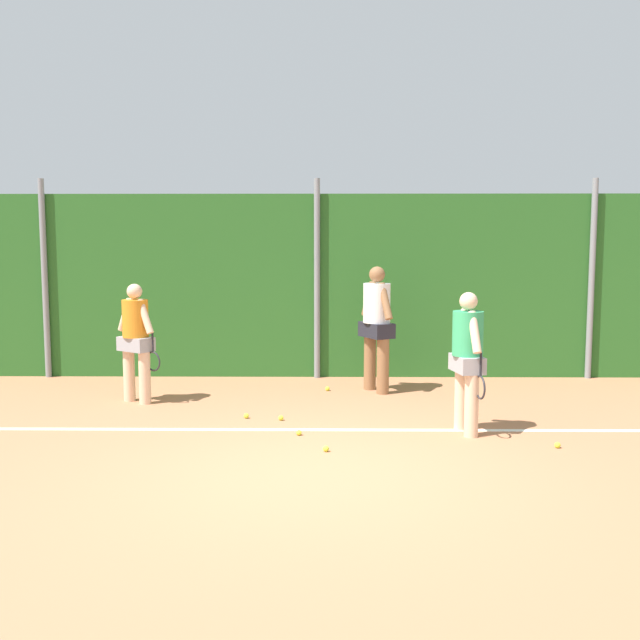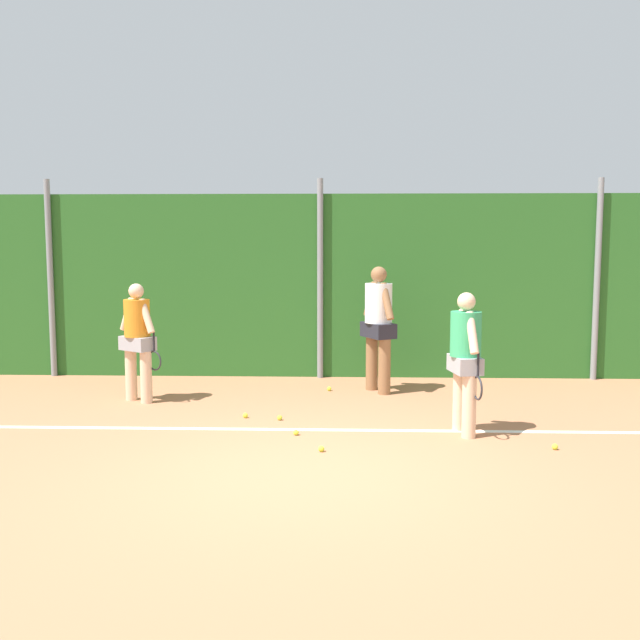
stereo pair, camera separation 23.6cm
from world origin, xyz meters
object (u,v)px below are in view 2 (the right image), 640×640
object	(u,v)px
tennis_ball_3	(321,449)
tennis_ball_5	(245,415)
tennis_ball_2	(555,447)
tennis_ball_4	(329,389)
player_foreground_near	(465,355)
player_backcourt_far	(378,322)
tennis_ball_1	(280,418)
tennis_ball_0	(296,432)
player_midcourt	(138,336)

from	to	relation	value
tennis_ball_3	tennis_ball_5	distance (m)	1.80
tennis_ball_2	tennis_ball_4	xyz separation A→B (m)	(-2.56, 3.04, 0.00)
player_foreground_near	tennis_ball_5	distance (m)	2.94
player_backcourt_far	tennis_ball_4	xyz separation A→B (m)	(-0.74, 0.03, -1.04)
player_backcourt_far	tennis_ball_1	bearing A→B (deg)	-64.65
tennis_ball_0	tennis_ball_4	distance (m)	2.57
tennis_ball_0	tennis_ball_5	bearing A→B (deg)	131.26
player_midcourt	tennis_ball_3	size ratio (longest dim) A/B	25.58
tennis_ball_1	player_foreground_near	bearing A→B (deg)	-14.39
player_midcourt	tennis_ball_4	world-z (taller)	player_midcourt
tennis_ball_3	player_backcourt_far	bearing A→B (deg)	76.63
player_midcourt	tennis_ball_0	distance (m)	3.08
player_backcourt_far	tennis_ball_2	bearing A→B (deg)	2.92
tennis_ball_5	player_backcourt_far	bearing A→B (deg)	43.55
tennis_ball_2	tennis_ball_5	world-z (taller)	same
player_backcourt_far	tennis_ball_0	world-z (taller)	player_backcourt_far
player_foreground_near	player_backcourt_far	size ratio (longest dim) A/B	0.89
tennis_ball_0	tennis_ball_1	xyz separation A→B (m)	(-0.26, 0.71, 0.00)
player_midcourt	tennis_ball_0	xyz separation A→B (m)	(2.37, -1.74, -0.91)
player_backcourt_far	tennis_ball_1	distance (m)	2.48
player_backcourt_far	player_midcourt	bearing A→B (deg)	-105.47
player_midcourt	tennis_ball_4	xyz separation A→B (m)	(2.70, 0.81, -0.91)
tennis_ball_1	tennis_ball_5	xyz separation A→B (m)	(-0.46, 0.10, 0.00)
player_backcourt_far	tennis_ball_3	xyz separation A→B (m)	(-0.76, -3.18, -1.04)
tennis_ball_5	tennis_ball_4	bearing A→B (deg)	58.79
tennis_ball_0	tennis_ball_3	size ratio (longest dim) A/B	1.00
tennis_ball_5	tennis_ball_3	bearing A→B (deg)	-54.95
tennis_ball_4	tennis_ball_1	bearing A→B (deg)	-107.93
player_midcourt	tennis_ball_4	bearing A→B (deg)	51.30
player_midcourt	player_backcourt_far	xyz separation A→B (m)	(3.44, 0.78, 0.13)
tennis_ball_1	tennis_ball_4	size ratio (longest dim) A/B	1.00
player_backcourt_far	tennis_ball_4	bearing A→B (deg)	-120.59
player_foreground_near	tennis_ball_2	size ratio (longest dim) A/B	25.61
player_backcourt_far	tennis_ball_3	bearing A→B (deg)	-41.56
player_foreground_near	tennis_ball_3	distance (m)	2.06
player_backcourt_far	tennis_ball_5	xyz separation A→B (m)	(-1.79, -1.70, -1.04)
tennis_ball_1	tennis_ball_4	bearing A→B (deg)	72.07
player_foreground_near	player_midcourt	world-z (taller)	player_foreground_near
tennis_ball_2	tennis_ball_1	bearing A→B (deg)	159.13
tennis_ball_1	player_midcourt	bearing A→B (deg)	153.98
player_backcourt_far	tennis_ball_2	distance (m)	3.66
tennis_ball_5	tennis_ball_2	bearing A→B (deg)	-19.91
player_foreground_near	tennis_ball_4	bearing A→B (deg)	-156.08
tennis_ball_3	tennis_ball_5	size ratio (longest dim) A/B	1.00
player_midcourt	tennis_ball_5	world-z (taller)	player_midcourt
player_backcourt_far	tennis_ball_5	bearing A→B (deg)	-74.65
tennis_ball_1	tennis_ball_2	xyz separation A→B (m)	(3.15, -1.20, 0.00)
player_foreground_near	tennis_ball_5	size ratio (longest dim) A/B	25.61
tennis_ball_1	tennis_ball_3	distance (m)	1.49
tennis_ball_0	tennis_ball_4	world-z (taller)	same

